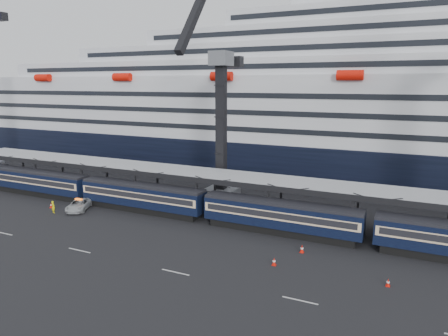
{
  "coord_description": "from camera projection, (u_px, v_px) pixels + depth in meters",
  "views": [
    {
      "loc": [
        4.86,
        -33.8,
        17.55
      ],
      "look_at": [
        -15.39,
        10.0,
        7.31
      ],
      "focal_mm": 32.0,
      "sensor_mm": 36.0,
      "label": 1
    }
  ],
  "objects": [
    {
      "name": "crane_dark_near",
      "position": [
        220.0,
        123.0,
        57.89
      ],
      "size": [
        4.5,
        17.75,
        35.08
      ],
      "color": "#52565A",
      "rests_on": "ground"
    },
    {
      "name": "worker",
      "position": [
        53.0,
        207.0,
        55.01
      ],
      "size": [
        0.71,
        0.56,
        1.71
      ],
      "primitive_type": "imported",
      "rotation": [
        0.0,
        0.0,
        2.88
      ],
      "color": "yellow",
      "rests_on": "ground"
    },
    {
      "name": "traffic_cone_e",
      "position": [
        388.0,
        282.0,
        35.17
      ],
      "size": [
        0.37,
        0.37,
        0.74
      ],
      "color": "red",
      "rests_on": "ground"
    },
    {
      "name": "traffic_cone_d",
      "position": [
        302.0,
        249.0,
        42.21
      ],
      "size": [
        0.43,
        0.43,
        0.87
      ],
      "color": "red",
      "rests_on": "ground"
    },
    {
      "name": "pickup_truck",
      "position": [
        79.0,
        205.0,
        56.39
      ],
      "size": [
        4.46,
        5.9,
        1.49
      ],
      "primitive_type": "imported",
      "rotation": [
        0.0,
        0.0,
        0.43
      ],
      "color": "#A6A9AD",
      "rests_on": "ground"
    },
    {
      "name": "traffic_cone_b",
      "position": [
        51.0,
        205.0,
        57.41
      ],
      "size": [
        0.39,
        0.39,
        0.77
      ],
      "color": "red",
      "rests_on": "ground"
    },
    {
      "name": "traffic_cone_c",
      "position": [
        274.0,
        261.0,
        39.23
      ],
      "size": [
        0.41,
        0.41,
        0.82
      ],
      "color": "red",
      "rests_on": "ground"
    },
    {
      "name": "cruise_ship",
      "position": [
        374.0,
        112.0,
        74.36
      ],
      "size": [
        214.09,
        28.84,
        34.0
      ],
      "color": "black",
      "rests_on": "ground"
    },
    {
      "name": "canopy",
      "position": [
        357.0,
        190.0,
        46.99
      ],
      "size": [
        130.0,
        6.25,
        5.53
      ],
      "color": "#97999F",
      "rests_on": "ground"
    },
    {
      "name": "train",
      "position": [
        308.0,
        219.0,
        45.98
      ],
      "size": [
        133.05,
        3.0,
        4.05
      ],
      "color": "black",
      "rests_on": "ground"
    },
    {
      "name": "ground",
      "position": [
        333.0,
        284.0,
        35.65
      ],
      "size": [
        260.0,
        260.0,
        0.0
      ],
      "primitive_type": "plane",
      "color": "black",
      "rests_on": "ground"
    }
  ]
}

